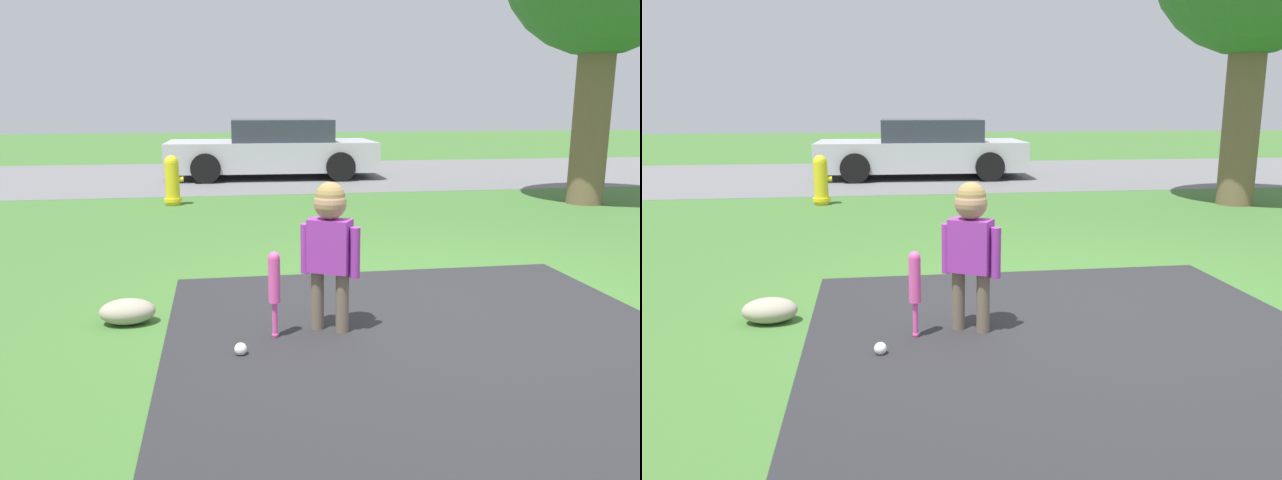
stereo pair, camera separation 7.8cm
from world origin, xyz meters
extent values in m
plane|color=#3D6B2D|center=(0.00, 0.00, 0.00)|extent=(60.00, 60.00, 0.00)
cube|color=slate|center=(0.00, 9.00, 0.00)|extent=(40.00, 6.00, 0.01)
cylinder|color=#6B5B4C|center=(-1.06, -0.36, 0.20)|extent=(0.09, 0.09, 0.40)
cylinder|color=#6B5B4C|center=(-0.91, -0.45, 0.20)|extent=(0.09, 0.09, 0.40)
cube|color=purple|center=(-0.98, -0.41, 0.58)|extent=(0.31, 0.26, 0.35)
cylinder|color=purple|center=(-1.13, -0.32, 0.54)|extent=(0.07, 0.07, 0.33)
cylinder|color=purple|center=(-0.84, -0.49, 0.54)|extent=(0.07, 0.07, 0.33)
sphere|color=tan|center=(-0.98, -0.41, 0.85)|extent=(0.21, 0.21, 0.21)
sphere|color=#997A47|center=(-0.98, -0.41, 0.89)|extent=(0.19, 0.19, 0.19)
sphere|color=#E54CA5|center=(-1.35, -0.48, 0.02)|extent=(0.04, 0.04, 0.04)
cylinder|color=#E54CA5|center=(-1.35, -0.48, 0.12)|extent=(0.03, 0.03, 0.24)
cylinder|color=#E54CA5|center=(-1.35, -0.48, 0.39)|extent=(0.08, 0.08, 0.29)
sphere|color=#E54CA5|center=(-1.35, -0.48, 0.53)|extent=(0.07, 0.07, 0.07)
sphere|color=white|center=(-1.58, -0.73, 0.04)|extent=(0.08, 0.08, 0.08)
cylinder|color=yellow|center=(-2.36, 5.18, 0.32)|extent=(0.21, 0.21, 0.64)
sphere|color=yellow|center=(-2.36, 5.18, 0.64)|extent=(0.20, 0.20, 0.20)
cylinder|color=yellow|center=(-2.36, 5.18, 0.08)|extent=(0.26, 0.26, 0.05)
cylinder|color=yellow|center=(-2.25, 5.18, 0.38)|extent=(0.09, 0.07, 0.07)
cube|color=#B7B7BC|center=(-0.61, 8.64, 0.45)|extent=(4.22, 1.97, 0.58)
cube|color=#2D333D|center=(-0.40, 8.63, 0.96)|extent=(2.05, 1.69, 0.44)
cylinder|color=black|center=(-1.93, 7.74, 0.28)|extent=(0.57, 0.20, 0.57)
cylinder|color=black|center=(-1.87, 9.61, 0.28)|extent=(0.57, 0.20, 0.57)
cylinder|color=black|center=(0.66, 7.66, 0.28)|extent=(0.57, 0.20, 0.57)
cylinder|color=black|center=(0.71, 9.53, 0.28)|extent=(0.57, 0.20, 0.57)
cylinder|color=brown|center=(3.77, 4.34, 1.39)|extent=(0.52, 0.52, 2.79)
ellipsoid|color=#9E937F|center=(-2.32, -0.05, 0.09)|extent=(0.37, 0.26, 0.17)
camera|label=1|loc=(-1.67, -4.25, 1.46)|focal=35.00mm
camera|label=2|loc=(-1.59, -4.26, 1.46)|focal=35.00mm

